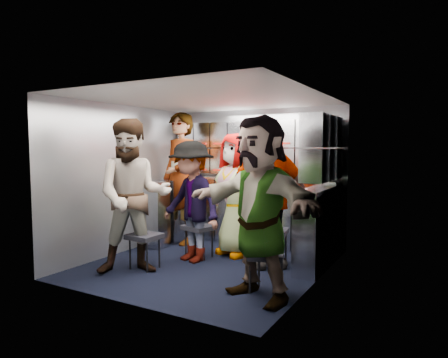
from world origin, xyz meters
The scene contains 29 objects.
floor centered at (0.00, 0.00, 0.00)m, with size 3.00×3.00×0.00m, color black.
wall_back centered at (0.00, 1.50, 1.05)m, with size 2.80×0.04×2.10m, color #9398A1.
wall_left centered at (-1.40, 0.00, 1.05)m, with size 0.04×3.00×2.10m, color #9398A1.
wall_right centered at (1.40, 0.00, 1.05)m, with size 0.04×3.00×2.10m, color #9398A1.
ceiling centered at (0.00, 0.00, 2.10)m, with size 2.80×3.00×0.02m, color silver.
cart_bank_back centered at (0.00, 1.29, 0.49)m, with size 2.68×0.38×0.99m, color #8E929C.
cart_bank_left centered at (-1.19, 0.56, 0.49)m, with size 0.38×0.76×0.99m, color #8E929C.
counter centered at (0.00, 1.29, 1.01)m, with size 2.68×0.42×0.03m, color #B9BBC1.
locker_bank_back centered at (0.00, 1.35, 1.49)m, with size 2.68×0.28×0.82m, color #8E929C.
locker_bank_right centered at (1.25, 0.70, 1.49)m, with size 0.28×1.00×0.82m, color #8E929C.
right_cabinet centered at (1.25, 0.60, 0.50)m, with size 0.28×1.20×1.00m, color #8E929C.
coffee_niche centered at (0.18, 1.41, 1.47)m, with size 0.46×0.16×0.84m, color black, non-canonical shape.
red_latch_strip centered at (0.00, 1.09, 0.88)m, with size 2.60×0.02×0.03m, color maroon.
jump_seat_near_left centered at (-0.59, -0.55, 0.38)m, with size 0.39×0.37×0.43m.
jump_seat_mid_left centered at (-0.28, 0.20, 0.39)m, with size 0.44×0.43×0.44m.
jump_seat_center centered at (0.09, 0.76, 0.41)m, with size 0.48×0.47×0.46m.
jump_seat_mid_right centered at (0.69, 0.48, 0.39)m, with size 0.43×0.42×0.44m.
jump_seat_near_right centered at (1.04, -0.57, 0.37)m, with size 0.44×0.43×0.42m.
attendant_standing centered at (-0.99, 0.77, 1.02)m, with size 0.74×0.49×2.04m, color black.
attendant_arc_a centered at (-0.59, -0.73, 0.92)m, with size 0.89×0.70×1.84m, color black.
attendant_arc_b centered at (-0.28, 0.02, 0.79)m, with size 1.03×0.59×1.59m, color black.
attendant_arc_c centered at (0.09, 0.58, 0.85)m, with size 0.83×0.54×1.69m, color black.
attendant_arc_d centered at (0.69, 0.30, 0.91)m, with size 1.06×0.44×1.81m, color black.
attendant_arc_e centered at (1.04, -0.75, 0.91)m, with size 1.69×0.54×1.82m, color black.
bottle_left centered at (-0.53, 1.24, 1.16)m, with size 0.07×0.07×0.26m, color white.
bottle_mid centered at (-0.11, 1.24, 1.16)m, with size 0.07×0.07×0.27m, color white.
bottle_right centered at (1.07, 1.24, 1.17)m, with size 0.07×0.07×0.28m, color white.
cup_left centered at (-1.24, 1.23, 1.07)m, with size 0.09×0.09×0.09m, color tan.
cup_right centered at (1.22, 1.23, 1.08)m, with size 0.09×0.09×0.10m, color tan.
Camera 1 is at (2.64, -4.29, 1.50)m, focal length 32.00 mm.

